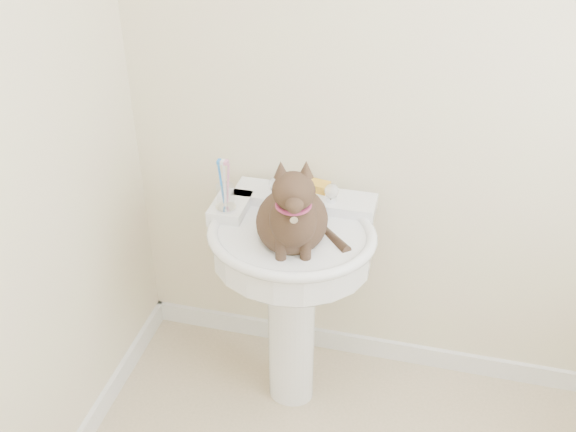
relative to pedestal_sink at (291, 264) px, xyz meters
The scene contains 7 objects.
wall_back 0.80m from the pedestal_sink, 34.98° to the left, with size 2.20×0.00×2.50m, color beige, non-canonical shape.
baseboard_back 0.78m from the pedestal_sink, 34.05° to the left, with size 2.20×0.02×0.09m, color white.
pedestal_sink is the anchor object (origin of this frame).
faucet 0.26m from the pedestal_sink, 89.03° to the left, with size 0.28×0.12×0.14m.
soap_bar 0.30m from the pedestal_sink, 80.88° to the left, with size 0.09×0.06×0.03m, color gold.
toothbrush_cup 0.33m from the pedestal_sink, behind, with size 0.07×0.07×0.18m.
cat 0.25m from the pedestal_sink, 74.96° to the right, with size 0.26×0.32×0.47m.
Camera 1 is at (0.02, -1.01, 2.05)m, focal length 42.00 mm.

